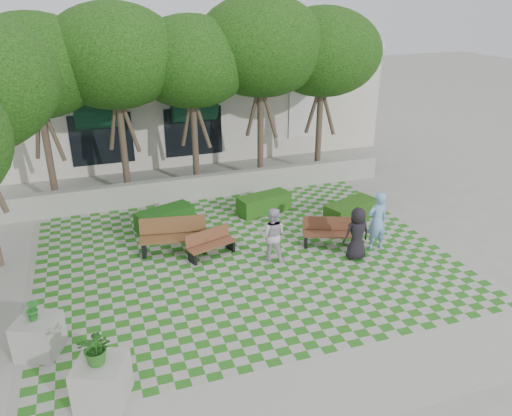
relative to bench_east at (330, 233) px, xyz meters
name	(u,v)px	position (x,y,z in m)	size (l,w,h in m)	color
ground	(257,275)	(-2.80, -0.99, -0.43)	(90.00, 90.00, 0.00)	gray
lawn	(246,259)	(-2.80, 0.01, -0.42)	(12.00, 12.00, 0.00)	#2B721E
sidewalk_south	(332,389)	(-2.80, -5.69, -0.43)	(16.00, 2.00, 0.01)	#9E9B93
retaining_wall	(205,186)	(-2.80, 5.21, 0.02)	(15.00, 0.36, 0.90)	#9E9B93
bench_east	(330,233)	(0.00, 0.00, 0.00)	(1.79, 1.15, 0.89)	#562F1D
bench_mid	(210,244)	(-3.74, 0.56, -0.04)	(1.61, 0.95, 0.80)	brown
bench_west	(174,236)	(-4.75, 1.19, 0.08)	(2.12, 1.02, 1.07)	brown
hedge_east	(350,211)	(1.54, 1.47, -0.09)	(1.96, 0.79, 0.69)	#1F4512
hedge_midright	(264,204)	(-1.10, 3.09, -0.10)	(1.92, 0.77, 0.67)	#1F4F15
hedge_midleft	(165,219)	(-4.72, 2.97, -0.09)	(1.94, 0.78, 0.68)	#154512
planter_front	(101,373)	(-7.19, -4.47, 0.24)	(1.21, 1.21, 1.64)	#9E9B93
planter_back	(38,334)	(-8.43, -2.53, 0.05)	(1.14, 1.14, 1.44)	#9E9B93
person_blue	(377,221)	(1.24, -0.67, 0.51)	(0.69, 0.45, 1.89)	#79ABDD
person_dark	(357,234)	(0.35, -1.02, 0.39)	(0.80, 0.52, 1.64)	black
person_white	(272,234)	(-2.06, -0.28, 0.41)	(0.81, 0.63, 1.68)	silver
tree_row	(146,64)	(-4.66, 4.96, 4.75)	(17.70, 13.40, 7.41)	#47382B
building	(184,95)	(-1.86, 13.09, 2.09)	(18.00, 8.92, 5.15)	beige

